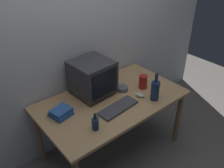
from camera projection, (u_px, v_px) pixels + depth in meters
ground_plane at (112, 149)px, 2.82m from camera, size 6.00×6.00×0.00m
back_wall at (82, 37)px, 2.49m from camera, size 4.00×0.08×2.50m
desk at (112, 105)px, 2.49m from camera, size 1.50×0.86×0.73m
crt_monitor at (92, 77)px, 2.44m from camera, size 0.41×0.41×0.37m
keyboard at (118, 108)px, 2.30m from camera, size 0.43×0.19×0.02m
computer_mouse at (140, 95)px, 2.47m from camera, size 0.09×0.11×0.04m
bottle_tall at (155, 90)px, 2.38m from camera, size 0.09×0.09×0.30m
bottle_short at (95, 123)px, 2.03m from camera, size 0.06×0.06×0.17m
book_stack at (61, 112)px, 2.20m from camera, size 0.21×0.20×0.07m
cd_spindle at (122, 88)px, 2.57m from camera, size 0.12×0.12×0.04m
metal_canister at (143, 82)px, 2.59m from camera, size 0.09×0.09×0.15m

